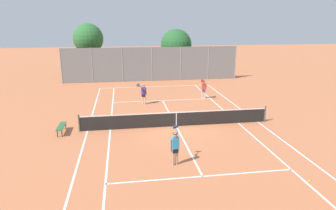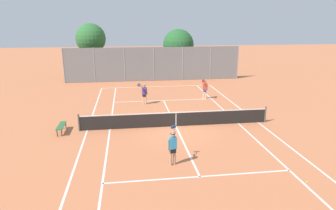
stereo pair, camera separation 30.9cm
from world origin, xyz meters
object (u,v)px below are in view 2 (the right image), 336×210
player_far_right (205,88)px  loose_tennis_ball_3 (307,182)px  courtside_bench (61,126)px  tree_behind_left (91,40)px  tennis_net (176,119)px  loose_tennis_ball_2 (145,93)px  tree_behind_right (178,45)px  player_far_left (144,93)px  player_near_side (173,146)px  loose_tennis_ball_0 (237,114)px

player_far_right → loose_tennis_ball_3: size_ratio=26.88×
courtside_bench → tree_behind_left: bearing=89.9°
tennis_net → loose_tennis_ball_2: 9.19m
loose_tennis_ball_2 → tree_behind_right: size_ratio=0.01×
player_far_right → player_far_left: bearing=-169.5°
tree_behind_left → player_far_right: bearing=-48.1°
player_near_side → courtside_bench: bearing=139.9°
loose_tennis_ball_0 → player_near_side: bearing=-129.4°
tree_behind_right → loose_tennis_ball_2: bearing=-118.5°
player_near_side → loose_tennis_ball_2: size_ratio=26.88×
player_far_left → tree_behind_right: tree_behind_right is taller
loose_tennis_ball_3 → tree_behind_left: (-11.22, 25.58, 4.32)m
player_far_left → courtside_bench: (-5.32, -5.60, -0.52)m
loose_tennis_ball_3 → tree_behind_left: tree_behind_left is taller
tennis_net → player_far_right: bearing=61.3°
player_far_left → tennis_net: bearing=-73.3°
loose_tennis_ball_2 → tree_behind_right: (4.32, 7.95, 3.64)m
loose_tennis_ball_2 → loose_tennis_ball_3: size_ratio=1.00×
player_near_side → player_far_left: same height
loose_tennis_ball_3 → tree_behind_left: 28.27m
loose_tennis_ball_2 → tree_behind_left: 11.44m
loose_tennis_ball_2 → tree_behind_left: tree_behind_left is taller
player_near_side → player_far_right: bearing=68.6°
tennis_net → player_far_right: player_far_right is taller
loose_tennis_ball_2 → player_far_left: bearing=-94.8°
player_far_right → courtside_bench: size_ratio=1.18×
loose_tennis_ball_0 → tree_behind_right: (-1.72, 15.23, 3.64)m
player_far_right → loose_tennis_ball_0: bearing=-76.0°
loose_tennis_ball_3 → tree_behind_right: bearing=93.1°
player_far_left → loose_tennis_ball_3: size_ratio=26.88×
courtside_bench → tree_behind_left: tree_behind_left is taller
player_far_right → loose_tennis_ball_0: size_ratio=26.88×
loose_tennis_ball_3 → tree_behind_right: 24.83m
tree_behind_left → tree_behind_right: size_ratio=1.12×
player_near_side → tree_behind_right: size_ratio=0.32×
courtside_bench → loose_tennis_ball_2: bearing=58.5°
loose_tennis_ball_3 → tree_behind_left: size_ratio=0.01×
player_far_left → player_far_right: (5.18, 0.96, 0.00)m
courtside_bench → tree_behind_right: size_ratio=0.27×
loose_tennis_ball_0 → loose_tennis_ball_3: size_ratio=1.00×
loose_tennis_ball_0 → tennis_net: bearing=-159.1°
tennis_net → player_far_right: 7.37m
player_far_left → loose_tennis_ball_2: 3.70m
courtside_bench → tree_behind_left: size_ratio=0.24×
player_near_side → tree_behind_right: (3.97, 22.16, 2.75)m
loose_tennis_ball_0 → tree_behind_right: tree_behind_right is taller
player_far_left → tree_behind_left: bearing=112.7°
player_near_side → loose_tennis_ball_0: bearing=50.6°
player_near_side → courtside_bench: size_ratio=1.18×
player_near_side → player_far_right: (4.53, 11.58, 0.00)m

